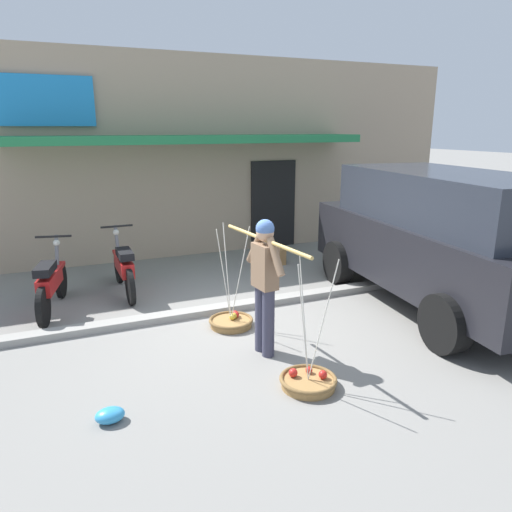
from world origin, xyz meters
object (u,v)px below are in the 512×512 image
at_px(fruit_basket_left_side, 231,321).
at_px(parked_truck, 441,235).
at_px(plastic_litter_bag, 110,415).
at_px(wooden_crate, 273,256).
at_px(fruit_vendor, 265,278).
at_px(motorcycle_second_in_row, 124,268).
at_px(fruit_basket_right_side, 308,380).
at_px(motorcycle_nearest_shop, 51,283).

xyz_separation_m(fruit_basket_left_side, parked_truck, (3.26, -0.47, 1.06)).
xyz_separation_m(parked_truck, plastic_litter_bag, (-5.11, -1.20, -1.06)).
bearing_deg(wooden_crate, fruit_vendor, -116.55).
height_order(fruit_basket_left_side, motorcycle_second_in_row, fruit_basket_left_side).
distance_m(fruit_vendor, plastic_litter_bag, 2.28).
distance_m(parked_truck, plastic_litter_bag, 5.35).
distance_m(motorcycle_second_in_row, plastic_litter_bag, 3.78).
distance_m(fruit_basket_left_side, motorcycle_second_in_row, 2.37).
distance_m(fruit_vendor, fruit_basket_right_side, 1.30).
distance_m(fruit_basket_right_side, motorcycle_nearest_shop, 4.29).
bearing_deg(fruit_vendor, motorcycle_second_in_row, 113.35).
bearing_deg(plastic_litter_bag, fruit_basket_right_side, -5.12).
distance_m(parked_truck, wooden_crate, 3.55).
bearing_deg(fruit_basket_left_side, fruit_vendor, -83.93).
xyz_separation_m(fruit_basket_right_side, motorcycle_second_in_row, (-1.38, 3.88, 0.38)).
bearing_deg(motorcycle_nearest_shop, fruit_basket_left_side, -34.66).
relative_size(fruit_basket_left_side, motorcycle_nearest_shop, 0.81).
relative_size(fruit_vendor, fruit_basket_left_side, 1.29).
distance_m(motorcycle_nearest_shop, plastic_litter_bag, 3.33).
distance_m(fruit_basket_left_side, fruit_basket_right_side, 1.87).
relative_size(motorcycle_second_in_row, parked_truck, 0.37).
bearing_deg(fruit_basket_right_side, parked_truck, 24.43).
height_order(motorcycle_second_in_row, plastic_litter_bag, motorcycle_second_in_row).
relative_size(fruit_basket_left_side, wooden_crate, 3.30).
distance_m(fruit_basket_left_side, motorcycle_nearest_shop, 2.83).
relative_size(fruit_vendor, plastic_litter_bag, 6.67).
bearing_deg(motorcycle_nearest_shop, wooden_crate, 14.23).
xyz_separation_m(parked_truck, wooden_crate, (-1.36, 3.13, -0.97)).
bearing_deg(plastic_litter_bag, wooden_crate, 49.18).
xyz_separation_m(motorcycle_second_in_row, parked_truck, (4.43, -2.49, 0.68)).
relative_size(fruit_basket_left_side, plastic_litter_bag, 5.18).
bearing_deg(motorcycle_nearest_shop, fruit_vendor, -46.43).
bearing_deg(fruit_basket_left_side, parked_truck, -8.29).
relative_size(fruit_vendor, motorcycle_nearest_shop, 1.04).
bearing_deg(plastic_litter_bag, fruit_vendor, 20.89).
distance_m(fruit_vendor, wooden_crate, 4.10).
xyz_separation_m(fruit_vendor, fruit_basket_left_side, (-0.10, 0.93, -0.90)).
height_order(motorcycle_second_in_row, wooden_crate, motorcycle_second_in_row).
distance_m(plastic_litter_bag, wooden_crate, 5.73).
height_order(fruit_vendor, parked_truck, parked_truck).
xyz_separation_m(fruit_vendor, motorcycle_second_in_row, (-1.27, 2.95, -0.53)).
bearing_deg(motorcycle_second_in_row, fruit_basket_left_side, -59.79).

